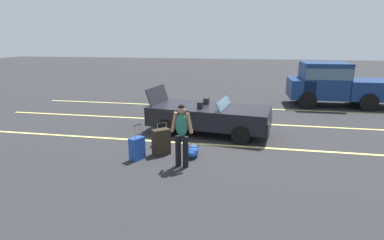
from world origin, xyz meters
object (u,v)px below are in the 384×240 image
at_px(parked_pickup_truck_near, 333,83).
at_px(suitcase_medium_bright, 137,148).
at_px(convertible_car, 214,117).
at_px(suitcase_large_black, 161,142).
at_px(duffel_bag, 193,151).
at_px(suitcase_small_carryon, 160,138).
at_px(traveler_person, 182,132).

bearing_deg(parked_pickup_truck_near, suitcase_medium_bright, 48.76).
bearing_deg(convertible_car, suitcase_large_black, -111.20).
xyz_separation_m(suitcase_medium_bright, duffel_bag, (1.47, 0.46, -0.16)).
relative_size(suitcase_small_carryon, parked_pickup_truck_near, 0.10).
distance_m(convertible_car, suitcase_small_carryon, 2.19).
distance_m(suitcase_large_black, traveler_person, 1.22).
bearing_deg(parked_pickup_truck_near, duffel_bag, 53.73).
bearing_deg(suitcase_medium_bright, traveler_person, -164.76).
xyz_separation_m(suitcase_small_carryon, duffel_bag, (1.17, -0.73, -0.09)).
distance_m(suitcase_small_carryon, traveler_person, 1.90).
xyz_separation_m(traveler_person, parked_pickup_truck_near, (5.67, 8.56, 0.18)).
bearing_deg(suitcase_small_carryon, traveler_person, -154.63).
height_order(suitcase_medium_bright, duffel_bag, suitcase_medium_bright).
distance_m(duffel_bag, parked_pickup_truck_near, 9.62).
distance_m(suitcase_medium_bright, duffel_bag, 1.55).
relative_size(suitcase_medium_bright, duffel_bag, 1.54).
xyz_separation_m(convertible_car, traveler_person, (-0.50, -3.01, 0.34)).
height_order(suitcase_small_carryon, duffel_bag, suitcase_small_carryon).
bearing_deg(duffel_bag, parked_pickup_truck_near, 54.86).
distance_m(suitcase_small_carryon, duffel_bag, 1.38).
bearing_deg(parked_pickup_truck_near, suitcase_large_black, 49.33).
bearing_deg(duffel_bag, suitcase_medium_bright, -162.60).
bearing_deg(duffel_bag, convertible_car, 81.55).
distance_m(suitcase_medium_bright, suitcase_small_carryon, 1.23).
relative_size(suitcase_large_black, parked_pickup_truck_near, 0.19).
height_order(duffel_bag, traveler_person, traveler_person).
distance_m(traveler_person, parked_pickup_truck_near, 10.27).
bearing_deg(traveler_person, suitcase_large_black, 51.88).
relative_size(suitcase_medium_bright, traveler_person, 0.61).
bearing_deg(convertible_car, traveler_person, -91.14).
height_order(suitcase_large_black, traveler_person, traveler_person).
xyz_separation_m(suitcase_large_black, parked_pickup_truck_near, (6.44, 7.80, 0.74)).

